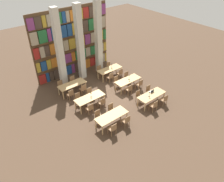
% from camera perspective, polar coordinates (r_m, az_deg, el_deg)
% --- Properties ---
extents(ground_plane, '(40.00, 40.00, 0.00)m').
position_cam_1_polar(ground_plane, '(16.15, -0.52, -1.60)').
color(ground_plane, '#4C3828').
extents(bookshelf_bank, '(6.81, 0.35, 5.50)m').
position_cam_1_polar(bookshelf_bank, '(18.38, -10.24, 12.33)').
color(bookshelf_bank, brown).
rests_on(bookshelf_bank, ground_plane).
extents(pillar_left, '(0.47, 0.47, 6.00)m').
position_cam_1_polar(pillar_left, '(16.58, -13.57, 10.46)').
color(pillar_left, beige).
rests_on(pillar_left, ground_plane).
extents(pillar_center, '(0.47, 0.47, 6.00)m').
position_cam_1_polar(pillar_center, '(17.32, -8.37, 12.15)').
color(pillar_center, beige).
rests_on(pillar_center, ground_plane).
extents(pillar_right, '(0.47, 0.47, 6.00)m').
position_cam_1_polar(pillar_right, '(18.20, -3.59, 13.60)').
color(pillar_right, beige).
rests_on(pillar_right, ground_plane).
extents(reading_table_0, '(2.11, 0.84, 0.76)m').
position_cam_1_polar(reading_table_0, '(13.49, -0.09, -6.63)').
color(reading_table_0, tan).
rests_on(reading_table_0, ground_plane).
extents(chair_0, '(0.42, 0.40, 0.88)m').
position_cam_1_polar(chair_0, '(13.00, 0.16, -9.78)').
color(chair_0, olive).
rests_on(chair_0, ground_plane).
extents(chair_1, '(0.42, 0.40, 0.88)m').
position_cam_1_polar(chair_1, '(13.82, -3.55, -6.57)').
color(chair_1, olive).
rests_on(chair_1, ground_plane).
extents(chair_2, '(0.42, 0.40, 0.88)m').
position_cam_1_polar(chair_2, '(13.52, 3.71, -7.74)').
color(chair_2, olive).
rests_on(chair_2, ground_plane).
extents(chair_3, '(0.42, 0.40, 0.88)m').
position_cam_1_polar(chair_3, '(14.31, -0.07, -4.78)').
color(chair_3, olive).
rests_on(chair_3, ground_plane).
extents(reading_table_1, '(2.11, 0.84, 0.76)m').
position_cam_1_polar(reading_table_1, '(15.42, 10.29, -1.18)').
color(reading_table_1, tan).
rests_on(reading_table_1, ground_plane).
extents(chair_4, '(0.42, 0.40, 0.88)m').
position_cam_1_polar(chair_4, '(14.87, 10.89, -3.75)').
color(chair_4, olive).
rests_on(chair_4, ground_plane).
extents(chair_5, '(0.42, 0.40, 0.88)m').
position_cam_1_polar(chair_5, '(15.58, 7.07, -1.27)').
color(chair_5, olive).
rests_on(chair_5, ground_plane).
extents(chair_6, '(0.42, 0.40, 0.88)m').
position_cam_1_polar(chair_6, '(15.55, 13.45, -2.19)').
color(chair_6, olive).
rests_on(chair_6, ground_plane).
extents(chair_7, '(0.42, 0.40, 0.88)m').
position_cam_1_polar(chair_7, '(16.23, 9.68, 0.12)').
color(chair_7, olive).
rests_on(chair_7, ground_plane).
extents(desk_lamp_0, '(0.14, 0.14, 0.41)m').
position_cam_1_polar(desk_lamp_0, '(14.99, 9.78, -0.61)').
color(desk_lamp_0, brown).
rests_on(desk_lamp_0, reading_table_1).
extents(laptop, '(0.32, 0.22, 0.21)m').
position_cam_1_polar(laptop, '(15.60, 10.28, -0.14)').
color(laptop, silver).
rests_on(laptop, reading_table_1).
extents(reading_table_2, '(2.11, 0.84, 0.76)m').
position_cam_1_polar(reading_table_2, '(15.00, -5.83, -1.89)').
color(reading_table_2, tan).
rests_on(reading_table_2, ground_plane).
extents(chair_8, '(0.42, 0.40, 0.88)m').
position_cam_1_polar(chair_8, '(14.45, -5.78, -4.52)').
color(chair_8, olive).
rests_on(chair_8, ground_plane).
extents(chair_9, '(0.42, 0.40, 0.88)m').
position_cam_1_polar(chair_9, '(15.41, -8.72, -1.91)').
color(chair_9, olive).
rests_on(chair_9, ground_plane).
extents(chair_10, '(0.42, 0.40, 0.88)m').
position_cam_1_polar(chair_10, '(14.88, -2.63, -3.01)').
color(chair_10, olive).
rests_on(chair_10, ground_plane).
extents(chair_11, '(0.42, 0.40, 0.88)m').
position_cam_1_polar(chair_11, '(15.81, -5.69, -0.56)').
color(chair_11, olive).
rests_on(chair_11, ground_plane).
extents(desk_lamp_1, '(0.14, 0.14, 0.39)m').
position_cam_1_polar(desk_lamp_1, '(14.82, -5.51, -0.74)').
color(desk_lamp_1, brown).
rests_on(desk_lamp_1, reading_table_2).
extents(reading_table_3, '(2.11, 0.84, 0.76)m').
position_cam_1_polar(reading_table_3, '(16.81, 4.18, 2.71)').
color(reading_table_3, tan).
rests_on(reading_table_3, ground_plane).
extents(chair_12, '(0.42, 0.40, 0.88)m').
position_cam_1_polar(chair_12, '(16.20, 4.49, 0.48)').
color(chair_12, olive).
rests_on(chair_12, ground_plane).
extents(chair_13, '(0.42, 0.40, 0.88)m').
position_cam_1_polar(chair_13, '(17.06, 1.29, 2.57)').
color(chair_13, olive).
rests_on(chair_13, ground_plane).
extents(chair_14, '(0.42, 0.40, 0.88)m').
position_cam_1_polar(chair_14, '(16.85, 7.21, 1.81)').
color(chair_14, olive).
rests_on(chair_14, ground_plane).
extents(chair_15, '(0.42, 0.40, 0.88)m').
position_cam_1_polar(chair_15, '(17.68, 3.99, 3.76)').
color(chair_15, olive).
rests_on(chair_15, ground_plane).
extents(desk_lamp_2, '(0.14, 0.14, 0.45)m').
position_cam_1_polar(desk_lamp_2, '(16.65, 4.51, 3.89)').
color(desk_lamp_2, brown).
rests_on(desk_lamp_2, reading_table_3).
extents(reading_table_4, '(2.11, 0.84, 0.76)m').
position_cam_1_polar(reading_table_4, '(16.54, -10.37, 1.56)').
color(reading_table_4, tan).
rests_on(reading_table_4, ground_plane).
extents(chair_16, '(0.42, 0.40, 0.88)m').
position_cam_1_polar(chair_16, '(15.91, -10.80, -0.82)').
color(chair_16, olive).
rests_on(chair_16, ground_plane).
extents(chair_17, '(0.42, 0.40, 0.88)m').
position_cam_1_polar(chair_17, '(16.97, -13.17, 1.35)').
color(chair_17, olive).
rests_on(chair_17, ground_plane).
extents(chair_18, '(0.42, 0.40, 0.88)m').
position_cam_1_polar(chair_18, '(16.32, -7.60, 0.55)').
color(chair_18, olive).
rests_on(chair_18, ground_plane).
extents(chair_19, '(0.42, 0.40, 0.88)m').
position_cam_1_polar(chair_19, '(17.35, -10.12, 2.58)').
color(chair_19, olive).
rests_on(chair_19, ground_plane).
extents(reading_table_5, '(2.11, 0.84, 0.76)m').
position_cam_1_polar(reading_table_5, '(18.23, -0.59, 5.60)').
color(reading_table_5, tan).
rests_on(reading_table_5, ground_plane).
extents(chair_20, '(0.42, 0.40, 0.88)m').
position_cam_1_polar(chair_20, '(17.58, -0.46, 3.66)').
color(chair_20, olive).
rests_on(chair_20, ground_plane).
extents(chair_21, '(0.42, 0.40, 0.88)m').
position_cam_1_polar(chair_21, '(18.55, -3.18, 5.41)').
color(chair_21, olive).
rests_on(chair_21, ground_plane).
extents(chair_22, '(0.42, 0.40, 0.88)m').
position_cam_1_polar(chair_22, '(18.15, 2.06, 4.72)').
color(chair_22, olive).
rests_on(chair_22, ground_plane).
extents(chair_23, '(0.42, 0.40, 0.88)m').
position_cam_1_polar(chair_23, '(19.08, -0.71, 6.38)').
color(chair_23, olive).
rests_on(chair_23, ground_plane).
extents(desk_lamp_3, '(0.14, 0.14, 0.49)m').
position_cam_1_polar(desk_lamp_3, '(18.13, -0.09, 6.90)').
color(desk_lamp_3, brown).
rests_on(desk_lamp_3, reading_table_5).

